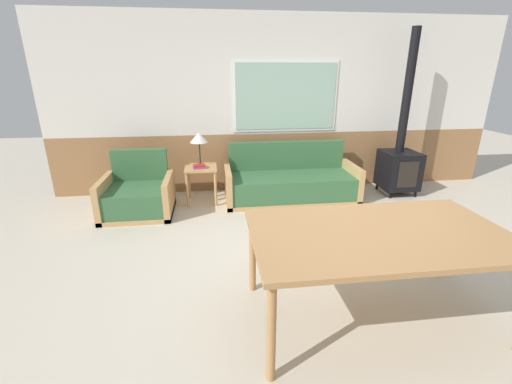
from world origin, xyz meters
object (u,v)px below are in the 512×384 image
(couch, at_px, (290,183))
(wood_stove, at_px, (400,159))
(side_table, at_px, (201,174))
(table_lamp, at_px, (199,138))
(dining_table, at_px, (379,239))
(armchair, at_px, (138,196))

(couch, distance_m, wood_stove, 1.80)
(side_table, bearing_deg, couch, -2.00)
(table_lamp, relative_size, wood_stove, 0.20)
(side_table, distance_m, wood_stove, 3.12)
(couch, bearing_deg, wood_stove, 1.49)
(table_lamp, bearing_deg, couch, -5.41)
(couch, xyz_separation_m, dining_table, (0.04, -2.73, 0.46))
(armchair, relative_size, side_table, 1.70)
(armchair, height_order, wood_stove, wood_stove)
(armchair, relative_size, dining_table, 0.49)
(couch, relative_size, table_lamp, 4.05)
(side_table, bearing_deg, table_lamp, 93.74)
(table_lamp, bearing_deg, side_table, -86.26)
(armchair, distance_m, side_table, 0.95)
(table_lamp, bearing_deg, dining_table, -64.10)
(dining_table, relative_size, wood_stove, 0.77)
(couch, distance_m, armchair, 2.23)
(table_lamp, xyz_separation_m, wood_stove, (3.12, -0.08, -0.39))
(side_table, xyz_separation_m, dining_table, (1.39, -2.78, 0.27))
(side_table, bearing_deg, dining_table, -63.53)
(dining_table, height_order, wood_stove, wood_stove)
(table_lamp, bearing_deg, armchair, -155.16)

